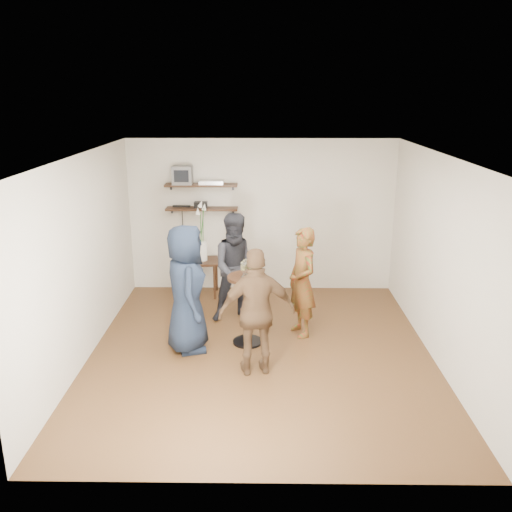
{
  "coord_description": "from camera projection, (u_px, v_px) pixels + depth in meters",
  "views": [
    {
      "loc": [
        0.03,
        -6.51,
        3.34
      ],
      "look_at": [
        -0.07,
        0.4,
        1.23
      ],
      "focal_mm": 38.0,
      "sensor_mm": 36.0,
      "label": 1
    }
  ],
  "objects": [
    {
      "name": "dvd_deck",
      "position": [
        211.0,
        182.0,
        8.93
      ],
      "size": [
        0.4,
        0.24,
        0.06
      ],
      "primitive_type": "cube",
      "color": "silver",
      "rests_on": "shelf_upper"
    },
    {
      "name": "wine_glass_bl",
      "position": [
        246.0,
        264.0,
        7.24
      ],
      "size": [
        0.07,
        0.07,
        0.21
      ],
      "color": "silver",
      "rests_on": "drinks_table"
    },
    {
      "name": "person_brown",
      "position": [
        257.0,
        312.0,
        6.5
      ],
      "size": [
        0.98,
        0.54,
        1.59
      ],
      "primitive_type": "imported",
      "rotation": [
        0.0,
        0.0,
        3.31
      ],
      "color": "#4C3420",
      "rests_on": "room"
    },
    {
      "name": "radio",
      "position": [
        201.0,
        205.0,
        9.04
      ],
      "size": [
        0.22,
        0.1,
        0.1
      ],
      "primitive_type": "cube",
      "color": "black",
      "rests_on": "shelf_lower"
    },
    {
      "name": "wine_glass_fl",
      "position": [
        243.0,
        267.0,
        7.14
      ],
      "size": [
        0.07,
        0.07,
        0.21
      ],
      "color": "silver",
      "rests_on": "drinks_table"
    },
    {
      "name": "wine_glass_br",
      "position": [
        249.0,
        266.0,
        7.18
      ],
      "size": [
        0.07,
        0.07,
        0.21
      ],
      "color": "silver",
      "rests_on": "drinks_table"
    },
    {
      "name": "person_plaid",
      "position": [
        302.0,
        282.0,
        7.56
      ],
      "size": [
        0.56,
        0.67,
        1.56
      ],
      "primitive_type": "imported",
      "rotation": [
        0.0,
        0.0,
        -1.19
      ],
      "color": "#9D1511",
      "rests_on": "room"
    },
    {
      "name": "room",
      "position": [
        261.0,
        260.0,
        6.82
      ],
      "size": [
        4.58,
        5.08,
        2.68
      ],
      "color": "#452D16",
      "rests_on": "ground"
    },
    {
      "name": "shelf_upper",
      "position": [
        201.0,
        185.0,
        8.95
      ],
      "size": [
        1.2,
        0.25,
        0.04
      ],
      "primitive_type": "cube",
      "color": "black",
      "rests_on": "room"
    },
    {
      "name": "power_strip",
      "position": [
        182.0,
        206.0,
        9.11
      ],
      "size": [
        0.3,
        0.05,
        0.03
      ],
      "primitive_type": "cube",
      "color": "black",
      "rests_on": "shelf_lower"
    },
    {
      "name": "person_navy",
      "position": [
        186.0,
        289.0,
        7.08
      ],
      "size": [
        0.73,
        0.95,
        1.72
      ],
      "primitive_type": "imported",
      "rotation": [
        0.0,
        0.0,
        1.81
      ],
      "color": "black",
      "rests_on": "room"
    },
    {
      "name": "shelf_lower",
      "position": [
        202.0,
        209.0,
        9.06
      ],
      "size": [
        1.2,
        0.25,
        0.04
      ],
      "primitive_type": "cube",
      "color": "black",
      "rests_on": "room"
    },
    {
      "name": "vase_lilies",
      "position": [
        202.0,
        241.0,
        9.0
      ],
      "size": [
        0.2,
        0.21,
        1.05
      ],
      "rotation": [
        0.0,
        0.0,
        0.13
      ],
      "color": "white",
      "rests_on": "side_table"
    },
    {
      "name": "person_dark",
      "position": [
        238.0,
        268.0,
        8.03
      ],
      "size": [
        0.91,
        0.78,
        1.65
      ],
      "primitive_type": "imported",
      "rotation": [
        0.0,
        0.0,
        0.2
      ],
      "color": "black",
      "rests_on": "room"
    },
    {
      "name": "crt_monitor",
      "position": [
        183.0,
        175.0,
        8.9
      ],
      "size": [
        0.32,
        0.3,
        0.3
      ],
      "primitive_type": "cube",
      "color": "#59595B",
      "rests_on": "shelf_upper"
    },
    {
      "name": "side_table",
      "position": [
        203.0,
        266.0,
        9.13
      ],
      "size": [
        0.57,
        0.57,
        0.61
      ],
      "rotation": [
        0.0,
        0.0,
        0.13
      ],
      "color": "black",
      "rests_on": "room"
    },
    {
      "name": "drinks_table",
      "position": [
        247.0,
        300.0,
        7.32
      ],
      "size": [
        0.53,
        0.53,
        0.98
      ],
      "color": "black",
      "rests_on": "room"
    },
    {
      "name": "wine_glass_fr",
      "position": [
        251.0,
        268.0,
        7.14
      ],
      "size": [
        0.06,
        0.06,
        0.19
      ],
      "color": "silver",
      "rests_on": "drinks_table"
    }
  ]
}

